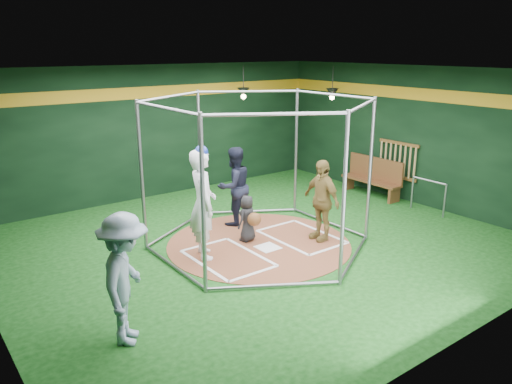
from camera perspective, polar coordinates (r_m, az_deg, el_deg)
room_shell at (r=9.90m, az=0.32°, el=3.51°), size 10.10×9.10×3.53m
clay_disc at (r=10.42m, az=0.33°, el=-5.90°), size 3.80×3.80×0.01m
home_plate at (r=10.20m, az=1.36°, el=-6.35°), size 0.43×0.43×0.01m
batter_box_left at (r=9.73m, az=-3.27°, el=-7.55°), size 1.17×1.77×0.01m
batter_box_right at (r=10.81m, az=5.17°, el=-5.08°), size 1.17×1.77×0.01m
batting_cage at (r=9.96m, az=0.35°, el=2.08°), size 4.05×4.67×3.00m
bat_rack at (r=13.77m, az=15.87°, el=3.55°), size 0.07×1.25×0.98m
pendant_lamp_near at (r=13.90m, az=-1.44°, el=11.34°), size 0.34×0.34×0.90m
pendant_lamp_far at (r=13.86m, az=8.70°, el=11.15°), size 0.34×0.34×0.90m
batter_figure at (r=9.50m, az=-6.10°, el=-1.26°), size 0.74×0.90×2.19m
visitor_leopard at (r=10.47m, az=7.47°, el=-0.91°), size 0.47×1.03×1.72m
catcher_figure at (r=10.38m, az=-0.92°, el=-3.03°), size 0.56×0.61×0.98m
umpire at (r=11.28m, az=-2.50°, el=0.67°), size 0.91×0.73×1.79m
bystander_blue at (r=7.04m, az=-14.71°, el=-9.62°), size 1.25×1.39×1.87m
dugout_bench at (r=13.99m, az=13.23°, el=1.76°), size 0.42×1.80×1.05m
steel_railing at (r=12.88m, az=19.12°, el=0.13°), size 0.05×0.97×0.84m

